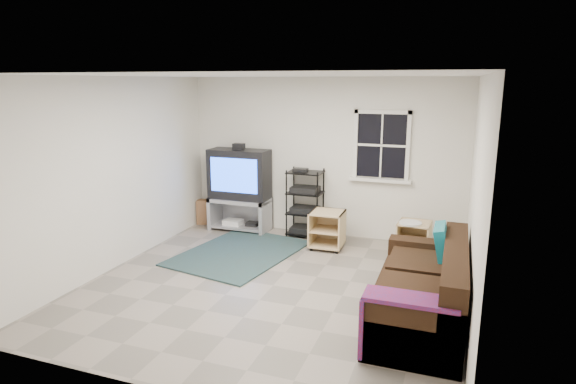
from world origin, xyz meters
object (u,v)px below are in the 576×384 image
at_px(tv_unit, 240,183).
at_px(sofa, 424,293).
at_px(av_rack, 305,207).
at_px(side_table_left, 328,228).
at_px(side_table_right, 414,236).

xyz_separation_m(tv_unit, sofa, (3.26, -2.35, -0.50)).
bearing_deg(av_rack, tv_unit, -177.37).
distance_m(side_table_left, sofa, 2.53).
bearing_deg(tv_unit, side_table_right, -5.21).
bearing_deg(side_table_left, tv_unit, 167.19).
height_order(av_rack, sofa, av_rack).
bearing_deg(tv_unit, sofa, -35.77).
xyz_separation_m(side_table_right, sofa, (0.29, -2.08, 0.03)).
height_order(side_table_right, sofa, sofa).
height_order(av_rack, side_table_right, av_rack).
relative_size(tv_unit, av_rack, 1.34).
bearing_deg(side_table_right, tv_unit, 174.79).
relative_size(side_table_left, sofa, 0.29).
distance_m(side_table_right, sofa, 2.10).
xyz_separation_m(side_table_left, sofa, (1.59, -1.97, 0.02)).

